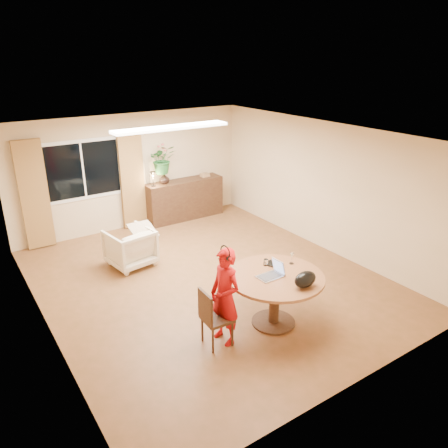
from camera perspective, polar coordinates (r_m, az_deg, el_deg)
name	(u,v)px	position (r m, az deg, el deg)	size (l,w,h in m)	color
floor	(208,280)	(7.95, -2.05, -7.32)	(6.50, 6.50, 0.00)	brown
ceiling	(206,136)	(7.06, -2.34, 11.47)	(6.50, 6.50, 0.00)	white
wall_back	(132,172)	(10.19, -11.92, 6.71)	(5.50, 5.50, 0.00)	tan
wall_left	(37,251)	(6.51, -23.25, -3.24)	(6.50, 6.50, 0.00)	tan
wall_right	(323,186)	(9.07, 12.80, 4.80)	(6.50, 6.50, 0.00)	tan
window	(83,170)	(9.79, -17.94, 6.72)	(1.70, 0.03, 1.30)	white
curtain_left	(34,195)	(9.59, -23.54, 3.45)	(0.55, 0.08, 2.25)	brown
curtain_right	(132,179)	(10.13, -11.90, 5.71)	(0.55, 0.08, 2.25)	brown
ceiling_panel	(171,128)	(8.10, -6.89, 12.40)	(2.20, 0.35, 0.05)	white
dining_table	(275,286)	(6.51, 6.68, -8.03)	(1.43, 1.43, 0.81)	brown
dining_chair	(217,317)	(6.15, -0.91, -12.03)	(0.42, 0.38, 0.87)	black
child	(225,297)	(6.07, 0.15, -9.47)	(0.34, 0.52, 1.42)	red
laptop	(270,269)	(6.31, 5.99, -5.91)	(0.37, 0.25, 0.25)	#B7B7BC
tumbler	(266,262)	(6.68, 5.48, -5.00)	(0.07, 0.07, 0.10)	white
wine_glass	(292,258)	(6.76, 8.84, -4.40)	(0.07, 0.07, 0.19)	white
pot_lid	(274,263)	(6.74, 6.50, -5.07)	(0.24, 0.24, 0.04)	white
handbag	(305,279)	(6.14, 10.57, -7.13)	(0.35, 0.21, 0.24)	black
armchair	(130,247)	(8.51, -12.15, -2.99)	(0.78, 0.81, 0.73)	beige
throw	(142,226)	(8.43, -10.60, -0.30)	(0.45, 0.55, 0.03)	beige
sideboard	(184,199)	(10.70, -5.19, 3.23)	(1.93, 0.47, 0.97)	black
vase	(164,178)	(10.30, -7.81, 5.92)	(0.24, 0.24, 0.25)	black
bouquet	(162,159)	(10.18, -8.05, 8.36)	(0.59, 0.51, 0.66)	#356526
book_stack	(205,175)	(10.83, -2.51, 6.44)	(0.21, 0.16, 0.09)	brown
desk_lamp	(153,179)	(10.12, -9.26, 5.87)	(0.15, 0.15, 0.36)	black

